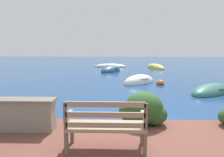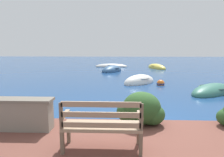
{
  "view_description": "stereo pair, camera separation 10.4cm",
  "coord_description": "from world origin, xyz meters",
  "px_view_note": "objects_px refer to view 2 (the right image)",
  "views": [
    {
      "loc": [
        -0.48,
        -4.82,
        2.01
      ],
      "look_at": [
        -0.78,
        5.0,
        0.48
      ],
      "focal_mm": 32.0,
      "sensor_mm": 36.0,
      "label": 1
    },
    {
      "loc": [
        -0.38,
        -4.81,
        2.01
      ],
      "look_at": [
        -0.78,
        5.0,
        0.48
      ],
      "focal_mm": 32.0,
      "sensor_mm": 36.0,
      "label": 2
    }
  ],
  "objects_px": {
    "rowboat_nearest": "(212,91)",
    "park_bench": "(102,124)",
    "rowboat_outer": "(157,68)",
    "rowboat_distant": "(111,66)",
    "rowboat_mid": "(139,82)",
    "mooring_buoy": "(161,84)",
    "rowboat_far": "(112,70)"
  },
  "relations": [
    {
      "from": "rowboat_nearest",
      "to": "park_bench",
      "type": "bearing_deg",
      "value": 11.5
    },
    {
      "from": "rowboat_outer",
      "to": "rowboat_distant",
      "type": "relative_size",
      "value": 0.93
    },
    {
      "from": "park_bench",
      "to": "rowboat_mid",
      "type": "distance_m",
      "value": 8.1
    },
    {
      "from": "rowboat_nearest",
      "to": "rowboat_mid",
      "type": "xyz_separation_m",
      "value": [
        -3.02,
        2.31,
        0.01
      ]
    },
    {
      "from": "rowboat_distant",
      "to": "mooring_buoy",
      "type": "distance_m",
      "value": 10.47
    },
    {
      "from": "rowboat_nearest",
      "to": "rowboat_outer",
      "type": "bearing_deg",
      "value": -127.34
    },
    {
      "from": "rowboat_outer",
      "to": "mooring_buoy",
      "type": "height_order",
      "value": "rowboat_outer"
    },
    {
      "from": "rowboat_nearest",
      "to": "rowboat_distant",
      "type": "xyz_separation_m",
      "value": [
        -5.04,
        11.82,
        -0.01
      ]
    },
    {
      "from": "rowboat_nearest",
      "to": "rowboat_distant",
      "type": "height_order",
      "value": "rowboat_nearest"
    },
    {
      "from": "rowboat_mid",
      "to": "rowboat_far",
      "type": "distance_m",
      "value": 5.9
    },
    {
      "from": "rowboat_far",
      "to": "mooring_buoy",
      "type": "relative_size",
      "value": 6.35
    },
    {
      "from": "rowboat_nearest",
      "to": "rowboat_far",
      "type": "bearing_deg",
      "value": -99.07
    },
    {
      "from": "rowboat_distant",
      "to": "rowboat_mid",
      "type": "bearing_deg",
      "value": 103.72
    },
    {
      "from": "rowboat_distant",
      "to": "mooring_buoy",
      "type": "xyz_separation_m",
      "value": [
        3.13,
        -9.99,
        0.02
      ]
    },
    {
      "from": "rowboat_far",
      "to": "mooring_buoy",
      "type": "height_order",
      "value": "rowboat_far"
    },
    {
      "from": "rowboat_far",
      "to": "rowboat_outer",
      "type": "relative_size",
      "value": 0.93
    },
    {
      "from": "rowboat_mid",
      "to": "park_bench",
      "type": "bearing_deg",
      "value": -143.95
    },
    {
      "from": "rowboat_nearest",
      "to": "rowboat_far",
      "type": "distance_m",
      "value": 9.28
    },
    {
      "from": "rowboat_nearest",
      "to": "mooring_buoy",
      "type": "relative_size",
      "value": 6.27
    },
    {
      "from": "park_bench",
      "to": "mooring_buoy",
      "type": "distance_m",
      "value": 7.91
    },
    {
      "from": "rowboat_nearest",
      "to": "rowboat_distant",
      "type": "distance_m",
      "value": 12.85
    },
    {
      "from": "rowboat_mid",
      "to": "rowboat_distant",
      "type": "bearing_deg",
      "value": 58.04
    },
    {
      "from": "mooring_buoy",
      "to": "rowboat_mid",
      "type": "bearing_deg",
      "value": 156.75
    },
    {
      "from": "rowboat_mid",
      "to": "rowboat_distant",
      "type": "distance_m",
      "value": 9.73
    },
    {
      "from": "rowboat_mid",
      "to": "rowboat_far",
      "type": "xyz_separation_m",
      "value": [
        -1.8,
        5.62,
        0.0
      ]
    },
    {
      "from": "park_bench",
      "to": "rowboat_nearest",
      "type": "distance_m",
      "value": 7.2
    },
    {
      "from": "park_bench",
      "to": "rowboat_far",
      "type": "height_order",
      "value": "park_bench"
    },
    {
      "from": "park_bench",
      "to": "mooring_buoy",
      "type": "relative_size",
      "value": 3.04
    },
    {
      "from": "mooring_buoy",
      "to": "rowboat_outer",
      "type": "bearing_deg",
      "value": 81.24
    },
    {
      "from": "rowboat_mid",
      "to": "mooring_buoy",
      "type": "xyz_separation_m",
      "value": [
        1.11,
        -0.48,
        -0.0
      ]
    },
    {
      "from": "rowboat_far",
      "to": "mooring_buoy",
      "type": "bearing_deg",
      "value": -128.64
    },
    {
      "from": "park_bench",
      "to": "rowboat_far",
      "type": "distance_m",
      "value": 13.59
    }
  ]
}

